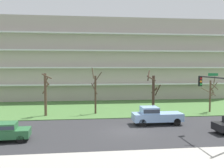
{
  "coord_description": "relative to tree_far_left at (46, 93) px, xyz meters",
  "views": [
    {
      "loc": [
        -4.36,
        -23.82,
        6.33
      ],
      "look_at": [
        -0.78,
        6.0,
        4.23
      ],
      "focal_mm": 40.19,
      "sensor_mm": 36.0,
      "label": 1
    }
  ],
  "objects": [
    {
      "name": "grass_lawn_strip",
      "position": [
        8.96,
        5.46,
        -2.94
      ],
      "size": [
        80.0,
        16.0,
        0.08
      ],
      "primitive_type": "cube",
      "color": "#477238",
      "rests_on": "ground"
    },
    {
      "name": "ground",
      "position": [
        8.96,
        -8.54,
        -2.98
      ],
      "size": [
        160.0,
        160.0,
        0.0
      ],
      "primitive_type": "plane",
      "color": "#2D2D30"
    },
    {
      "name": "apartment_building",
      "position": [
        8.96,
        19.06,
        4.69
      ],
      "size": [
        50.97,
        12.15,
        15.34
      ],
      "color": "#B2A899",
      "rests_on": "ground"
    },
    {
      "name": "tree_right",
      "position": [
        22.16,
        -0.02,
        -0.4
      ],
      "size": [
        2.29,
        2.27,
        5.01
      ],
      "color": "brown",
      "rests_on": "ground"
    },
    {
      "name": "traffic_signal_mast",
      "position": [
        15.88,
        -12.99,
        1.04
      ],
      "size": [
        0.9,
        5.99,
        5.79
      ],
      "color": "black",
      "rests_on": "ground"
    },
    {
      "name": "tree_far_left",
      "position": [
        0.0,
        0.0,
        0.0
      ],
      "size": [
        1.35,
        1.38,
        5.49
      ],
      "color": "brown",
      "rests_on": "ground"
    },
    {
      "name": "tree_left",
      "position": [
        6.35,
        0.71,
        -0.08
      ],
      "size": [
        1.51,
        1.52,
        6.18
      ],
      "color": "#4C3828",
      "rests_on": "ground"
    },
    {
      "name": "sedan_green_center_right",
      "position": [
        -2.08,
        -10.54,
        -2.11
      ],
      "size": [
        4.49,
        2.02,
        1.57
      ],
      "rotation": [
        0.0,
        0.0,
        0.05
      ],
      "color": "#2D6B3D",
      "rests_on": "ground"
    },
    {
      "name": "pickup_blue_center_left",
      "position": [
        12.53,
        -6.04,
        -1.96
      ],
      "size": [
        5.4,
        2.01,
        1.95
      ],
      "rotation": [
        0.0,
        0.0,
        3.14
      ],
      "color": "#8CB2E0",
      "rests_on": "ground"
    },
    {
      "name": "tree_center",
      "position": [
        13.82,
        -0.79,
        -0.09
      ],
      "size": [
        1.79,
        1.86,
        5.84
      ],
      "color": "#423023",
      "rests_on": "ground"
    },
    {
      "name": "sidewalk_curb_near",
      "position": [
        8.96,
        -16.54,
        -2.91
      ],
      "size": [
        80.0,
        4.0,
        0.15
      ],
      "primitive_type": "cube",
      "color": "#ADA89E",
      "rests_on": "ground"
    }
  ]
}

